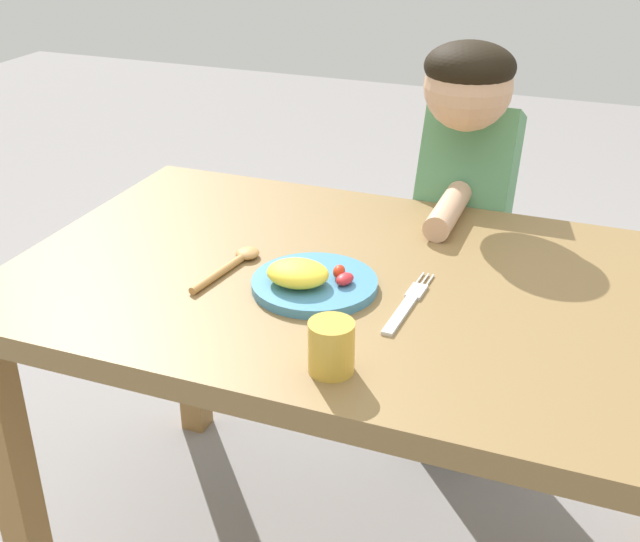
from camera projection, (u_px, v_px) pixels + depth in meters
The scene contains 6 objects.
dining_table at pixel (378, 325), 1.39m from camera, with size 1.27×0.75×0.69m.
plate at pixel (310, 280), 1.32m from camera, with size 0.21×0.21×0.05m.
fork at pixel (407, 305), 1.28m from camera, with size 0.03×0.22×0.01m.
spoon at pixel (235, 262), 1.40m from camera, with size 0.05×0.19×0.02m.
drinking_cup at pixel (331, 347), 1.10m from camera, with size 0.06×0.06×0.08m, color gold.
person at pixel (461, 246), 1.78m from camera, with size 0.19×0.41×1.02m.
Camera 1 is at (0.34, -1.16, 1.32)m, focal length 45.24 mm.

